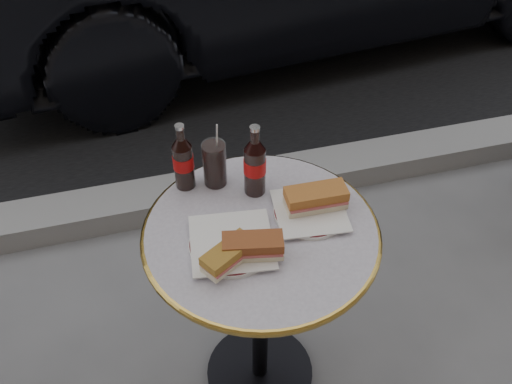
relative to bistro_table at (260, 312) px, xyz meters
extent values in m
plane|color=slate|center=(0.00, 0.00, -0.37)|extent=(80.00, 80.00, 0.00)
cube|color=gray|center=(0.00, 0.90, -0.32)|extent=(40.00, 0.20, 0.12)
cylinder|color=white|center=(-0.09, -0.03, 0.37)|extent=(0.27, 0.27, 0.01)
cylinder|color=white|center=(0.14, 0.02, 0.37)|extent=(0.24, 0.24, 0.01)
cube|color=#A37129|center=(-0.11, -0.09, 0.40)|extent=(0.15, 0.12, 0.05)
cube|color=brown|center=(-0.04, -0.08, 0.40)|extent=(0.16, 0.10, 0.05)
cube|color=#B2682D|center=(0.16, 0.03, 0.40)|extent=(0.16, 0.08, 0.06)
cylinder|color=black|center=(-0.07, 0.21, 0.43)|extent=(0.09, 0.09, 0.14)
camera|label=1|loc=(-0.27, -0.97, 1.44)|focal=40.00mm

